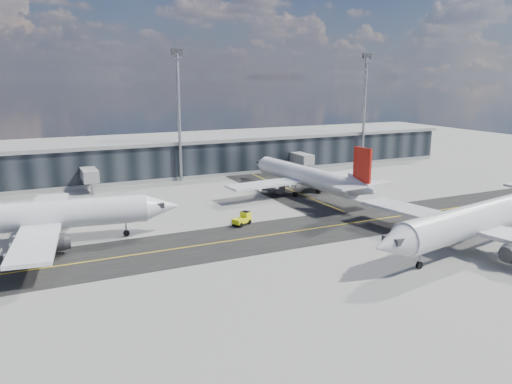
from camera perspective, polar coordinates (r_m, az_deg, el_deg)
ground at (r=70.99m, az=2.75°, el=-5.88°), size 300.00×300.00×0.00m
taxiway_lanes at (r=81.80m, az=1.67°, el=-3.30°), size 180.00×63.00×0.03m
terminal_concourse at (r=120.04m, az=-9.54°, el=3.77°), size 152.00×19.80×8.80m
floodlight_masts at (r=112.11m, az=-8.81°, el=9.08°), size 102.50×0.70×28.90m
airliner_af at (r=76.06m, az=-24.48°, el=-2.61°), size 41.10×35.15×12.17m
airliner_redtail at (r=99.31m, az=5.76°, el=1.78°), size 32.85×38.46×11.39m
airliner_near at (r=74.78m, az=24.56°, el=-2.71°), size 43.08×36.93×12.80m
baggage_tug at (r=79.43m, az=-1.50°, el=-3.04°), size 3.57×2.83×2.03m
service_van at (r=121.37m, az=4.84°, el=2.37°), size 3.05×5.29×1.39m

